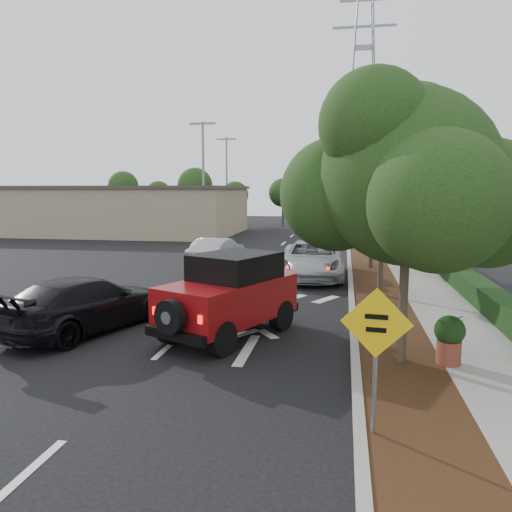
% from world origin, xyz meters
% --- Properties ---
extents(ground, '(120.00, 120.00, 0.00)m').
position_xyz_m(ground, '(0.00, 0.00, 0.00)').
color(ground, black).
rests_on(ground, ground).
extents(curb, '(0.20, 70.00, 0.15)m').
position_xyz_m(curb, '(4.60, 12.00, 0.07)').
color(curb, '#9E9B93').
rests_on(curb, ground).
extents(planting_strip, '(1.80, 70.00, 0.12)m').
position_xyz_m(planting_strip, '(5.60, 12.00, 0.06)').
color(planting_strip, black).
rests_on(planting_strip, ground).
extents(sidewalk, '(2.00, 70.00, 0.12)m').
position_xyz_m(sidewalk, '(7.50, 12.00, 0.06)').
color(sidewalk, gray).
rests_on(sidewalk, ground).
extents(hedge, '(0.80, 70.00, 0.80)m').
position_xyz_m(hedge, '(8.90, 12.00, 0.40)').
color(hedge, black).
rests_on(hedge, ground).
extents(commercial_building, '(22.00, 12.00, 4.00)m').
position_xyz_m(commercial_building, '(-16.00, 30.00, 2.00)').
color(commercial_building, gray).
rests_on(commercial_building, ground).
extents(transmission_tower, '(7.00, 4.00, 28.00)m').
position_xyz_m(transmission_tower, '(6.00, 48.00, 0.00)').
color(transmission_tower, slate).
rests_on(transmission_tower, ground).
extents(street_tree_near, '(3.80, 3.80, 5.92)m').
position_xyz_m(street_tree_near, '(5.60, -0.50, 0.00)').
color(street_tree_near, black).
rests_on(street_tree_near, ground).
extents(street_tree_mid, '(3.20, 3.20, 5.32)m').
position_xyz_m(street_tree_mid, '(5.60, 6.50, 0.00)').
color(street_tree_mid, black).
rests_on(street_tree_mid, ground).
extents(street_tree_far, '(3.40, 3.40, 5.62)m').
position_xyz_m(street_tree_far, '(5.60, 13.00, 0.00)').
color(street_tree_far, black).
rests_on(street_tree_far, ground).
extents(light_pole_a, '(2.00, 0.22, 9.00)m').
position_xyz_m(light_pole_a, '(-6.50, 26.00, 0.00)').
color(light_pole_a, slate).
rests_on(light_pole_a, ground).
extents(light_pole_b, '(2.00, 0.22, 9.00)m').
position_xyz_m(light_pole_b, '(-7.50, 38.00, 0.00)').
color(light_pole_b, slate).
rests_on(light_pole_b, ground).
extents(red_jeep, '(3.41, 4.53, 2.22)m').
position_xyz_m(red_jeep, '(1.39, 1.21, 1.13)').
color(red_jeep, black).
rests_on(red_jeep, ground).
extents(silver_suv_ahead, '(2.97, 5.99, 1.63)m').
position_xyz_m(silver_suv_ahead, '(2.90, 10.36, 0.82)').
color(silver_suv_ahead, '#AFB1B7').
rests_on(silver_suv_ahead, ground).
extents(black_suv_oncoming, '(3.68, 5.64, 1.52)m').
position_xyz_m(black_suv_oncoming, '(-2.74, 0.91, 0.76)').
color(black_suv_oncoming, black).
rests_on(black_suv_oncoming, ground).
extents(silver_sedan_oncoming, '(2.06, 4.62, 1.47)m').
position_xyz_m(silver_sedan_oncoming, '(-2.03, 12.73, 0.74)').
color(silver_sedan_oncoming, '#ACADB4').
rests_on(silver_sedan_oncoming, ground).
extents(parked_suv, '(4.53, 1.90, 1.53)m').
position_xyz_m(parked_suv, '(-7.67, 25.52, 0.77)').
color(parked_suv, '#A0A2A7').
rests_on(parked_suv, ground).
extents(speed_hump_sign, '(1.09, 0.15, 2.33)m').
position_xyz_m(speed_hump_sign, '(4.80, -4.02, 1.61)').
color(speed_hump_sign, slate).
rests_on(speed_hump_sign, ground).
extents(terracotta_planter, '(0.66, 0.66, 1.15)m').
position_xyz_m(terracotta_planter, '(6.60, -0.52, 0.77)').
color(terracotta_planter, brown).
rests_on(terracotta_planter, ground).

